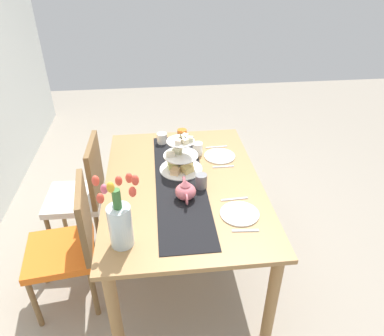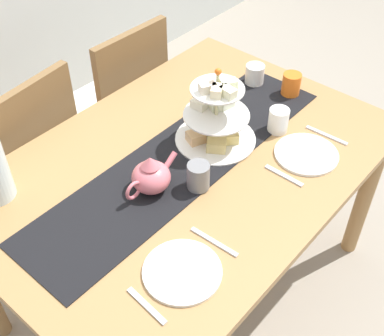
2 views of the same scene
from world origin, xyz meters
TOP-DOWN VIEW (x-y plane):
  - ground_plane at (0.00, 0.00)m, footprint 8.00×8.00m
  - dining_table at (0.00, 0.00)m, footprint 1.50×1.03m
  - chair_left at (-0.22, 0.74)m, footprint 0.47×0.47m
  - chair_right at (0.34, 0.74)m, footprint 0.43×0.43m
  - table_runner at (0.00, 0.02)m, footprint 1.31×0.32m
  - tiered_cake_stand at (0.16, 0.00)m, footprint 0.30×0.30m
  - teapot at (-0.18, 0.00)m, footprint 0.24×0.13m
  - cream_jug at (0.57, 0.12)m, footprint 0.08×0.08m
  - dinner_plate_left at (-0.36, -0.30)m, footprint 0.23×0.23m
  - fork_left at (-0.51, -0.30)m, footprint 0.03×0.15m
  - knife_left at (-0.22, -0.30)m, footprint 0.02×0.17m
  - dinner_plate_right at (0.31, -0.30)m, footprint 0.23×0.23m
  - fork_right at (0.16, -0.30)m, footprint 0.02×0.15m
  - knife_right at (0.45, -0.30)m, footprint 0.02×0.17m
  - mug_grey at (-0.07, -0.11)m, footprint 0.08×0.08m
  - mug_white_text at (0.36, -0.14)m, footprint 0.08×0.08m
  - mug_orange at (0.60, -0.05)m, footprint 0.08×0.08m

SIDE VIEW (x-z plane):
  - ground_plane at x=0.00m, z-range 0.00..0.00m
  - chair_left at x=-0.22m, z-range 0.05..0.96m
  - chair_right at x=0.34m, z-range 0.05..0.96m
  - dining_table at x=0.00m, z-range 0.28..1.03m
  - table_runner at x=0.00m, z-range 0.76..0.76m
  - fork_left at x=-0.51m, z-range 0.76..0.76m
  - knife_left at x=-0.22m, z-range 0.76..0.76m
  - fork_right at x=0.16m, z-range 0.76..0.76m
  - knife_right at x=0.45m, z-range 0.76..0.76m
  - dinner_plate_left at x=-0.36m, z-range 0.76..0.77m
  - dinner_plate_right at x=0.31m, z-range 0.76..0.77m
  - cream_jug at x=0.57m, z-range 0.76..0.84m
  - mug_white_text at x=0.36m, z-range 0.76..0.85m
  - mug_orange at x=0.60m, z-range 0.76..0.85m
  - mug_grey at x=-0.07m, z-range 0.76..0.86m
  - teapot at x=-0.18m, z-range 0.75..0.89m
  - tiered_cake_stand at x=0.16m, z-range 0.70..1.00m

